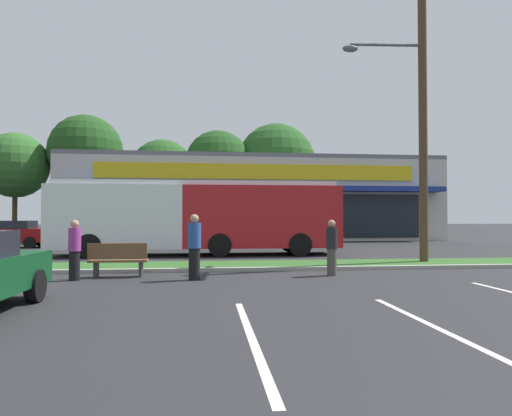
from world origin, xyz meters
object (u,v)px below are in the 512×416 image
(car_0, at_px, (10,234))
(car_3, at_px, (220,234))
(pedestrian_near_bench, at_px, (194,247))
(car_2, at_px, (113,234))
(utility_pole, at_px, (419,102))
(city_bus, at_px, (198,215))
(bus_stop_bench, at_px, (118,259))
(pedestrian_mid, at_px, (75,250))
(pedestrian_by_pole, at_px, (332,248))

(car_0, bearing_deg, car_3, 179.39)
(car_3, distance_m, pedestrian_near_bench, 14.22)
(car_2, bearing_deg, car_3, -178.83)
(utility_pole, relative_size, car_2, 2.28)
(pedestrian_near_bench, bearing_deg, city_bus, -59.02)
(car_2, bearing_deg, utility_pole, 139.31)
(bus_stop_bench, xyz_separation_m, pedestrian_mid, (-1.02, -0.53, 0.30))
(bus_stop_bench, bearing_deg, pedestrian_by_pole, 176.96)
(city_bus, bearing_deg, utility_pole, 147.77)
(car_3, height_order, pedestrian_by_pole, pedestrian_by_pole)
(car_2, xyz_separation_m, pedestrian_by_pole, (8.83, -13.58, 0.05))
(car_0, height_order, car_3, car_0)
(city_bus, xyz_separation_m, pedestrian_by_pole, (3.94, -7.64, -0.97))
(pedestrian_by_pole, xyz_separation_m, pedestrian_mid, (-7.03, -0.21, 0.00))
(pedestrian_mid, bearing_deg, city_bus, -19.32)
(car_0, relative_size, pedestrian_by_pole, 2.86)
(car_0, distance_m, pedestrian_near_bench, 17.78)
(city_bus, height_order, car_2, city_bus)
(car_2, relative_size, pedestrian_near_bench, 2.72)
(utility_pole, bearing_deg, pedestrian_near_bench, -158.64)
(pedestrian_mid, bearing_deg, pedestrian_by_pole, -86.11)
(city_bus, distance_m, pedestrian_mid, 8.49)
(car_2, height_order, pedestrian_near_bench, pedestrian_near_bench)
(utility_pole, height_order, pedestrian_mid, utility_pole)
(car_0, distance_m, car_3, 11.67)
(car_0, bearing_deg, city_bus, 149.47)
(city_bus, bearing_deg, pedestrian_mid, 68.89)
(car_2, xyz_separation_m, car_3, (6.06, 0.12, -0.01))
(pedestrian_near_bench, bearing_deg, pedestrian_by_pole, -142.39)
(bus_stop_bench, distance_m, pedestrian_mid, 1.19)
(car_3, bearing_deg, car_2, 1.17)
(utility_pole, bearing_deg, car_2, 139.31)
(city_bus, bearing_deg, pedestrian_near_bench, 90.74)
(utility_pole, relative_size, pedestrian_near_bench, 6.21)
(car_0, height_order, pedestrian_near_bench, pedestrian_near_bench)
(bus_stop_bench, bearing_deg, pedestrian_near_bench, 159.39)
(city_bus, relative_size, pedestrian_mid, 7.89)
(car_3, height_order, pedestrian_mid, pedestrian_mid)
(pedestrian_mid, bearing_deg, car_0, 30.00)
(pedestrian_near_bench, distance_m, pedestrian_by_pole, 3.91)
(car_2, bearing_deg, pedestrian_by_pole, 123.03)
(bus_stop_bench, bearing_deg, utility_pole, -167.15)
(car_3, xyz_separation_m, pedestrian_by_pole, (2.77, -13.70, 0.07))
(car_2, distance_m, car_3, 6.06)
(utility_pole, relative_size, pedestrian_mid, 6.79)
(pedestrian_near_bench, xyz_separation_m, pedestrian_by_pole, (3.88, 0.48, -0.08))
(pedestrian_by_pole, bearing_deg, bus_stop_bench, -62.21)
(pedestrian_near_bench, bearing_deg, car_3, -63.89)
(bus_stop_bench, distance_m, pedestrian_by_pole, 6.02)
(car_3, distance_m, pedestrian_by_pole, 13.98)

